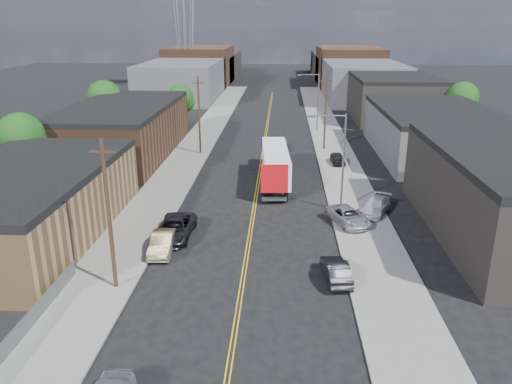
# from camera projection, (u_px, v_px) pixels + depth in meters

# --- Properties ---
(ground) EXTENTS (260.00, 260.00, 0.00)m
(ground) POSITION_uv_depth(u_px,v_px,m) (266.00, 131.00, 79.47)
(ground) COLOR black
(ground) RESTS_ON ground
(centerline) EXTENTS (0.32, 120.00, 0.01)m
(centerline) POSITION_uv_depth(u_px,v_px,m) (263.00, 155.00, 65.30)
(centerline) COLOR gold
(centerline) RESTS_ON ground
(sidewalk_left) EXTENTS (5.00, 140.00, 0.15)m
(sidewalk_left) POSITION_uv_depth(u_px,v_px,m) (191.00, 153.00, 65.75)
(sidewalk_left) COLOR slate
(sidewalk_left) RESTS_ON ground
(sidewalk_right) EXTENTS (5.00, 140.00, 0.15)m
(sidewalk_right) POSITION_uv_depth(u_px,v_px,m) (336.00, 155.00, 64.81)
(sidewalk_right) COLOR slate
(sidewalk_right) RESTS_ON ground
(warehouse_tan) EXTENTS (12.00, 22.00, 5.60)m
(warehouse_tan) POSITION_uv_depth(u_px,v_px,m) (24.00, 203.00, 39.79)
(warehouse_tan) COLOR olive
(warehouse_tan) RESTS_ON ground
(warehouse_brown) EXTENTS (12.00, 26.00, 6.60)m
(warehouse_brown) POSITION_uv_depth(u_px,v_px,m) (123.00, 130.00, 64.18)
(warehouse_brown) COLOR #482B1C
(warehouse_brown) RESTS_ON ground
(industrial_right_b) EXTENTS (14.00, 24.00, 6.10)m
(industrial_right_b) POSITION_uv_depth(u_px,v_px,m) (434.00, 132.00, 64.16)
(industrial_right_b) COLOR #3E3E41
(industrial_right_b) RESTS_ON ground
(industrial_right_c) EXTENTS (14.00, 22.00, 7.60)m
(industrial_right_c) POSITION_uv_depth(u_px,v_px,m) (393.00, 97.00, 88.47)
(industrial_right_c) COLOR black
(industrial_right_c) RESTS_ON ground
(skyline_left_a) EXTENTS (16.00, 30.00, 8.00)m
(skyline_left_a) POSITION_uv_depth(u_px,v_px,m) (183.00, 80.00, 112.22)
(skyline_left_a) COLOR #3E3E41
(skyline_left_a) RESTS_ON ground
(skyline_right_a) EXTENTS (16.00, 30.00, 8.00)m
(skyline_right_a) POSITION_uv_depth(u_px,v_px,m) (362.00, 81.00, 110.23)
(skyline_right_a) COLOR #3E3E41
(skyline_right_a) RESTS_ON ground
(skyline_left_b) EXTENTS (16.00, 26.00, 10.00)m
(skyline_left_b) POSITION_uv_depth(u_px,v_px,m) (200.00, 66.00, 135.51)
(skyline_left_b) COLOR #482B1C
(skyline_left_b) RESTS_ON ground
(skyline_right_b) EXTENTS (16.00, 26.00, 10.00)m
(skyline_right_b) POSITION_uv_depth(u_px,v_px,m) (348.00, 67.00, 133.52)
(skyline_right_b) COLOR #482B1C
(skyline_right_b) RESTS_ON ground
(skyline_left_c) EXTENTS (16.00, 40.00, 7.00)m
(skyline_left_c) POSITION_uv_depth(u_px,v_px,m) (211.00, 65.00, 154.88)
(skyline_left_c) COLOR black
(skyline_left_c) RESTS_ON ground
(skyline_right_c) EXTENTS (16.00, 40.00, 7.00)m
(skyline_right_c) POSITION_uv_depth(u_px,v_px,m) (340.00, 66.00, 152.89)
(skyline_right_c) COLOR black
(skyline_right_c) RESTS_ON ground
(streetlight_near) EXTENTS (3.39, 0.25, 9.00)m
(streetlight_near) POSITION_uv_depth(u_px,v_px,m) (339.00, 155.00, 44.30)
(streetlight_near) COLOR gray
(streetlight_near) RESTS_ON ground
(streetlight_far) EXTENTS (3.39, 0.25, 9.00)m
(streetlight_far) POSITION_uv_depth(u_px,v_px,m) (316.00, 97.00, 77.36)
(streetlight_far) COLOR gray
(streetlight_far) RESTS_ON ground
(utility_pole_left_near) EXTENTS (1.60, 0.26, 10.00)m
(utility_pole_left_near) POSITION_uv_depth(u_px,v_px,m) (109.00, 215.00, 30.99)
(utility_pole_left_near) COLOR black
(utility_pole_left_near) RESTS_ON ground
(utility_pole_left_far) EXTENTS (1.60, 0.26, 10.00)m
(utility_pole_left_far) POSITION_uv_depth(u_px,v_px,m) (199.00, 115.00, 64.04)
(utility_pole_left_far) COLOR black
(utility_pole_left_far) RESTS_ON ground
(utility_pole_right) EXTENTS (1.60, 0.26, 10.00)m
(utility_pole_right) POSITION_uv_depth(u_px,v_px,m) (325.00, 112.00, 66.06)
(utility_pole_right) COLOR black
(utility_pole_right) RESTS_ON ground
(chainlink_fence) EXTENTS (0.05, 16.00, 1.22)m
(chainlink_fence) POSITION_uv_depth(u_px,v_px,m) (15.00, 337.00, 26.47)
(chainlink_fence) COLOR slate
(chainlink_fence) RESTS_ON ground
(tree_left_near) EXTENTS (4.85, 4.76, 7.91)m
(tree_left_near) POSITION_uv_depth(u_px,v_px,m) (22.00, 139.00, 50.65)
(tree_left_near) COLOR black
(tree_left_near) RESTS_ON ground
(tree_left_mid) EXTENTS (5.10, 5.04, 8.37)m
(tree_left_mid) POSITION_uv_depth(u_px,v_px,m) (105.00, 100.00, 74.16)
(tree_left_mid) COLOR black
(tree_left_mid) RESTS_ON ground
(tree_left_far) EXTENTS (4.35, 4.20, 6.97)m
(tree_left_far) POSITION_uv_depth(u_px,v_px,m) (181.00, 99.00, 80.57)
(tree_left_far) COLOR black
(tree_left_far) RESTS_ON ground
(tree_right_far) EXTENTS (4.85, 4.76, 7.91)m
(tree_right_far) POSITION_uv_depth(u_px,v_px,m) (463.00, 100.00, 76.29)
(tree_right_far) COLOR black
(tree_right_far) RESTS_ON ground
(semi_truck) EXTENTS (3.24, 15.14, 3.93)m
(semi_truck) POSITION_uv_depth(u_px,v_px,m) (276.00, 161.00, 53.84)
(semi_truck) COLOR silver
(semi_truck) RESTS_ON ground
(car_left_b) EXTENTS (1.89, 4.65, 1.50)m
(car_left_b) POSITION_uv_depth(u_px,v_px,m) (162.00, 243.00, 37.51)
(car_left_b) COLOR #796F4F
(car_left_b) RESTS_ON ground
(car_left_c) EXTENTS (2.84, 5.89, 1.62)m
(car_left_c) POSITION_uv_depth(u_px,v_px,m) (175.00, 228.00, 40.04)
(car_left_c) COLOR black
(car_left_c) RESTS_ON ground
(car_right_oncoming) EXTENTS (1.94, 4.45, 1.42)m
(car_right_oncoming) POSITION_uv_depth(u_px,v_px,m) (336.00, 271.00, 33.44)
(car_right_oncoming) COLOR black
(car_right_oncoming) RESTS_ON ground
(car_right_lot_a) EXTENTS (3.91, 5.40, 1.36)m
(car_right_lot_a) POSITION_uv_depth(u_px,v_px,m) (348.00, 216.00, 42.41)
(car_right_lot_a) COLOR #B7BABD
(car_right_lot_a) RESTS_ON sidewalk_right
(car_right_lot_b) EXTENTS (3.76, 5.09, 1.37)m
(car_right_lot_b) POSITION_uv_depth(u_px,v_px,m) (376.00, 206.00, 44.78)
(car_right_lot_b) COLOR #B8B8B8
(car_right_lot_b) RESTS_ON sidewalk_right
(car_right_lot_c) EXTENTS (1.75, 3.87, 1.29)m
(car_right_lot_c) POSITION_uv_depth(u_px,v_px,m) (338.00, 158.00, 60.40)
(car_right_lot_c) COLOR black
(car_right_lot_c) RESTS_ON sidewalk_right
(car_ahead_truck) EXTENTS (2.58, 4.85, 1.30)m
(car_ahead_truck) POSITION_uv_depth(u_px,v_px,m) (278.00, 145.00, 67.45)
(car_ahead_truck) COLOR black
(car_ahead_truck) RESTS_ON ground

